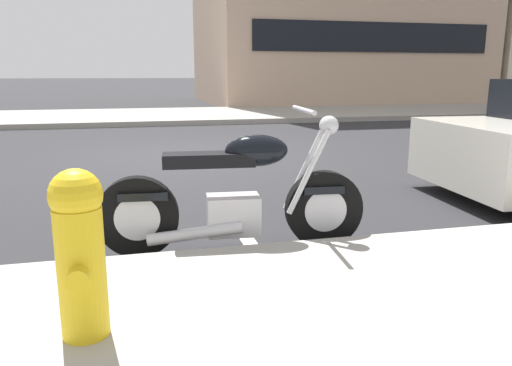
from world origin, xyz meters
TOP-DOWN VIEW (x-y plane):
  - ground_plane at (0.00, 0.00)m, footprint 260.00×260.00m
  - sidewalk_far_curb at (12.00, 7.32)m, footprint 120.00×5.00m
  - parking_stall_stripe at (0.00, -4.22)m, footprint 0.12×2.20m
  - parked_motorcycle at (-0.14, -4.64)m, footprint 2.05×0.62m
  - fire_hydrant at (-1.13, -5.96)m, footprint 0.24×0.36m

SIDE VIEW (x-z plane):
  - ground_plane at x=0.00m, z-range 0.00..0.00m
  - parking_stall_stripe at x=0.00m, z-range 0.00..0.01m
  - sidewalk_far_curb at x=12.00m, z-range 0.00..0.14m
  - parked_motorcycle at x=-0.14m, z-range -0.13..0.97m
  - fire_hydrant at x=-1.13m, z-range 0.16..0.97m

